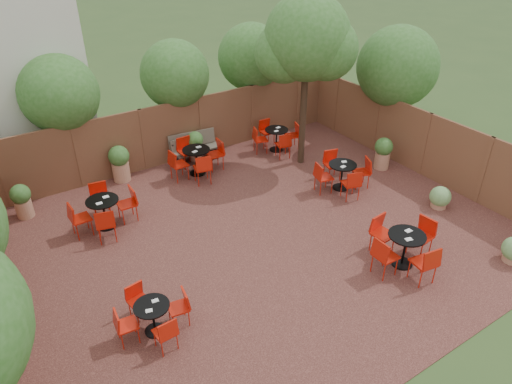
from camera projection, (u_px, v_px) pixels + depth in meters
ground at (261, 236)px, 12.08m from camera, size 80.00×80.00×0.00m
courtyard_paving at (261, 236)px, 12.07m from camera, size 12.00×10.00×0.02m
fence_back at (173, 133)px, 15.13m from camera, size 12.00×0.08×2.00m
fence_right at (425, 144)px, 14.39m from camera, size 0.08×10.00×2.00m
overhang_foliage at (136, 124)px, 11.32m from camera, size 15.93×10.79×2.67m
courtyard_tree at (307, 44)px, 13.56m from camera, size 2.68×2.58×5.21m
park_bench_left at (192, 149)px, 15.35m from camera, size 1.36×0.44×0.84m
park_bench_right at (194, 147)px, 15.36m from camera, size 1.60×0.68×0.96m
bistro_tables at (253, 193)px, 12.94m from camera, size 8.33×8.25×0.96m
planters at (188, 162)px, 14.30m from camera, size 10.55×4.37×1.12m
low_shrubs at (500, 234)px, 11.57m from camera, size 1.07×3.42×0.72m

